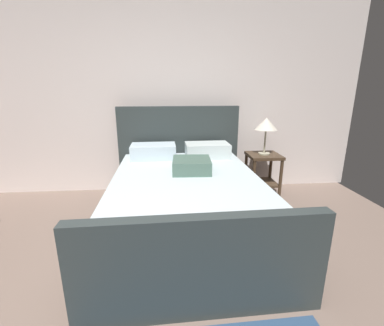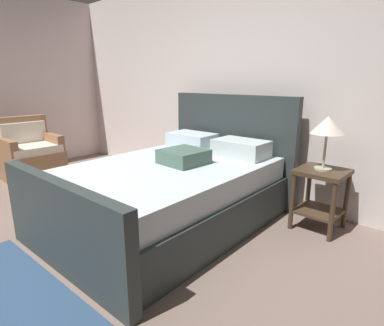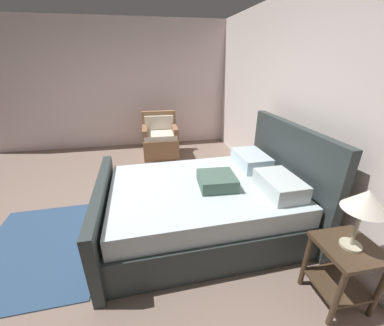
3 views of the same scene
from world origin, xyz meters
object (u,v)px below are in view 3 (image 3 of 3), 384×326
(nightstand_right, at_px, (344,264))
(armchair, at_px, (160,139))
(bed, at_px, (206,203))
(table_lamp_right, at_px, (366,202))

(nightstand_right, distance_m, armchair, 3.94)
(bed, bearing_deg, armchair, -171.88)
(armchair, bearing_deg, bed, 8.12)
(bed, distance_m, table_lamp_right, 1.59)
(table_lamp_right, bearing_deg, armchair, -161.71)
(armchair, bearing_deg, nightstand_right, 18.29)
(bed, xyz_separation_m, armchair, (-2.59, -0.37, -0.00))
(nightstand_right, bearing_deg, bed, -143.09)
(nightstand_right, relative_size, armchair, 0.67)
(bed, xyz_separation_m, nightstand_right, (1.15, 0.87, 0.05))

